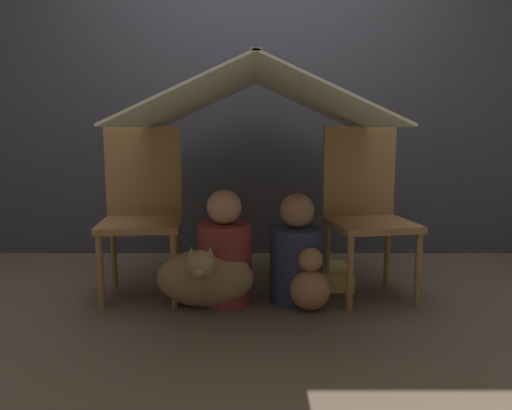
# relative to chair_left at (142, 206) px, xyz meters

# --- Properties ---
(ground_plane) EXTENTS (8.80, 8.80, 0.00)m
(ground_plane) POSITION_rel_chair_left_xyz_m (0.65, -0.29, -0.51)
(ground_plane) COLOR brown
(wall_back) EXTENTS (7.00, 0.05, 2.50)m
(wall_back) POSITION_rel_chair_left_xyz_m (0.65, 0.93, 0.74)
(wall_back) COLOR #3D3D47
(wall_back) RESTS_ON ground_plane
(chair_left) EXTENTS (0.48, 0.48, 0.96)m
(chair_left) POSITION_rel_chair_left_xyz_m (0.00, 0.00, 0.00)
(chair_left) COLOR olive
(chair_left) RESTS_ON ground_plane
(chair_right) EXTENTS (0.51, 0.51, 0.96)m
(chair_right) POSITION_rel_chair_left_xyz_m (1.28, -0.00, 0.00)
(chair_right) COLOR olive
(chair_right) RESTS_ON ground_plane
(sheet_canopy) EXTENTS (1.29, 1.45, 0.30)m
(sheet_canopy) POSITION_rel_chair_left_xyz_m (0.65, -0.09, 0.60)
(sheet_canopy) COLOR silver
(person_front) EXTENTS (0.30, 0.30, 0.62)m
(person_front) POSITION_rel_chair_left_xyz_m (0.48, -0.16, -0.25)
(person_front) COLOR maroon
(person_front) RESTS_ON ground_plane
(person_second) EXTENTS (0.29, 0.29, 0.60)m
(person_second) POSITION_rel_chair_left_xyz_m (0.87, -0.14, -0.26)
(person_second) COLOR #2D3351
(person_second) RESTS_ON ground_plane
(dog) EXTENTS (0.51, 0.40, 0.38)m
(dog) POSITION_rel_chair_left_xyz_m (0.38, -0.27, -0.34)
(dog) COLOR #9E7F56
(dog) RESTS_ON ground_plane
(floor_cushion) EXTENTS (0.46, 0.37, 0.10)m
(floor_cushion) POSITION_rel_chair_left_xyz_m (0.99, 0.15, -0.46)
(floor_cushion) COLOR #E5CC66
(floor_cushion) RESTS_ON ground_plane
(plush_toy) EXTENTS (0.21, 0.21, 0.33)m
(plush_toy) POSITION_rel_chair_left_xyz_m (0.93, -0.29, -0.37)
(plush_toy) COLOR tan
(plush_toy) RESTS_ON ground_plane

